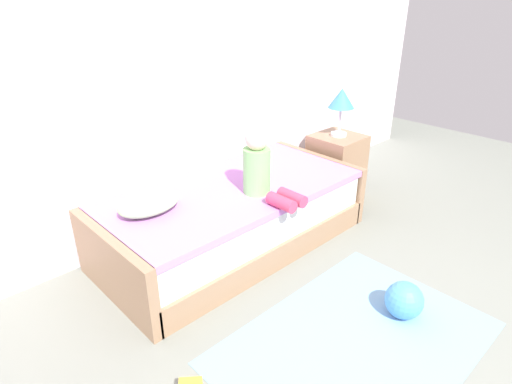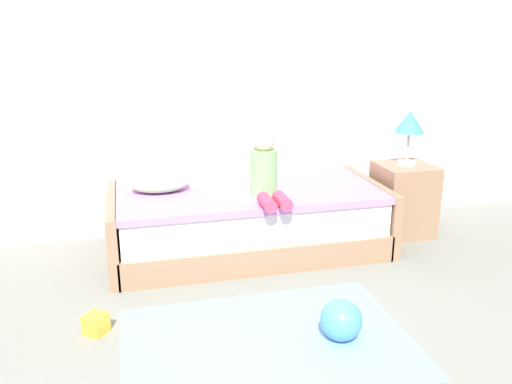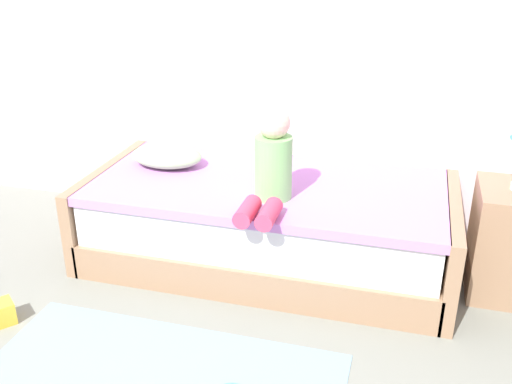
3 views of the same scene
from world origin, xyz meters
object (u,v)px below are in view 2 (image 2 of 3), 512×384
object	(u,v)px
pillow	(160,183)
toy_block	(96,324)
nightstand	(403,199)
child_figure	(265,170)
bed	(248,220)
toy_ball	(341,320)
table_lamp	(410,124)

from	to	relation	value
pillow	toy_block	size ratio (longest dim) A/B	3.80
nightstand	toy_block	world-z (taller)	nightstand
child_figure	toy_block	world-z (taller)	child_figure
pillow	toy_block	distance (m)	1.27
bed	toy_ball	bearing A→B (deg)	-81.10
child_figure	pillow	world-z (taller)	child_figure
table_lamp	child_figure	xyz separation A→B (m)	(-1.28, -0.26, -0.23)
toy_block	pillow	bearing A→B (deg)	66.38
table_lamp	toy_block	world-z (taller)	table_lamp
table_lamp	bed	bearing A→B (deg)	-178.74
bed	nightstand	size ratio (longest dim) A/B	3.52
child_figure	pillow	bearing A→B (deg)	155.95
pillow	toy_block	bearing A→B (deg)	-113.62
nightstand	table_lamp	bearing A→B (deg)	0.00
bed	child_figure	world-z (taller)	child_figure
nightstand	pillow	bearing A→B (deg)	178.00
nightstand	child_figure	xyz separation A→B (m)	(-1.28, -0.26, 0.40)
bed	nightstand	distance (m)	1.35
nightstand	table_lamp	world-z (taller)	table_lamp
bed	child_figure	size ratio (longest dim) A/B	4.14
nightstand	toy_block	distance (m)	2.68
pillow	bed	bearing A→B (deg)	-8.60
nightstand	toy_ball	xyz separation A→B (m)	(-1.14, -1.39, -0.18)
child_figure	toy_ball	bearing A→B (deg)	-83.03
bed	table_lamp	world-z (taller)	table_lamp
toy_ball	child_figure	bearing A→B (deg)	96.97
bed	child_figure	distance (m)	0.52
child_figure	bed	bearing A→B (deg)	108.11
pillow	table_lamp	bearing A→B (deg)	-2.00
toy_ball	toy_block	size ratio (longest dim) A/B	2.05
table_lamp	child_figure	bearing A→B (deg)	-168.56
bed	pillow	xyz separation A→B (m)	(-0.66, 0.10, 0.32)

